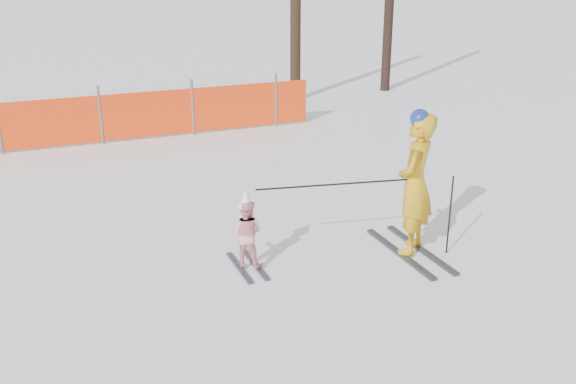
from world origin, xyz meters
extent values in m
plane|color=white|center=(0.00, 0.00, 0.00)|extent=(120.00, 120.00, 0.00)
cube|color=black|center=(1.50, 0.16, 0.02)|extent=(0.09, 1.64, 0.04)
cube|color=black|center=(1.84, 0.16, 0.02)|extent=(0.09, 1.64, 0.04)
imported|color=gold|center=(1.67, 0.16, 1.00)|extent=(0.82, 0.81, 1.91)
sphere|color=navy|center=(1.67, 0.16, 1.87)|extent=(0.25, 0.25, 0.25)
cube|color=black|center=(-0.65, 0.59, 0.01)|extent=(0.09, 0.92, 0.03)
cube|color=black|center=(-0.43, 0.59, 0.01)|extent=(0.09, 0.92, 0.03)
imported|color=#FAA3A8|center=(-0.54, 0.59, 0.48)|extent=(0.56, 0.54, 0.90)
cone|color=white|center=(-0.54, 0.59, 0.96)|extent=(0.19, 0.19, 0.24)
cylinder|color=black|center=(2.12, -0.04, 0.56)|extent=(0.02, 0.02, 1.11)
cylinder|color=black|center=(0.56, 0.37, 1.07)|extent=(1.96, 0.41, 0.02)
cylinder|color=#595960|center=(-1.52, 7.28, 0.62)|extent=(0.06, 0.06, 1.25)
cylinder|color=#595960|center=(0.48, 7.28, 0.62)|extent=(0.06, 0.06, 1.25)
cylinder|color=#595960|center=(2.48, 7.28, 0.62)|extent=(0.06, 0.06, 1.25)
camera|label=1|loc=(-2.90, -6.54, 3.83)|focal=40.00mm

